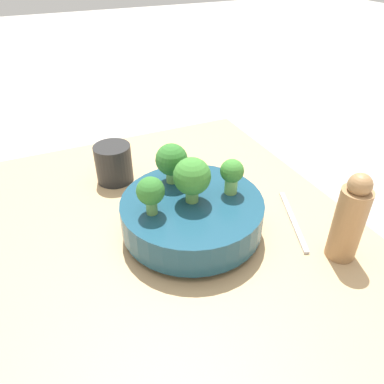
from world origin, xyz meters
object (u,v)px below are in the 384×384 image
object	(u,v)px
fork	(293,220)
pepper_mill	(349,219)
bowl	(192,214)
cup	(114,163)

from	to	relation	value
fork	pepper_mill	bearing A→B (deg)	-170.80
bowl	pepper_mill	xyz separation A→B (m)	(-0.17, -0.22, 0.04)
pepper_mill	fork	distance (m)	0.14
pepper_mill	fork	xyz separation A→B (m)	(0.12, 0.02, -0.08)
cup	fork	bearing A→B (deg)	-136.76
pepper_mill	bowl	bearing A→B (deg)	52.01
cup	fork	distance (m)	0.43
bowl	cup	bearing A→B (deg)	19.40
pepper_mill	fork	size ratio (longest dim) A/B	0.96
cup	pepper_mill	size ratio (longest dim) A/B	0.52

